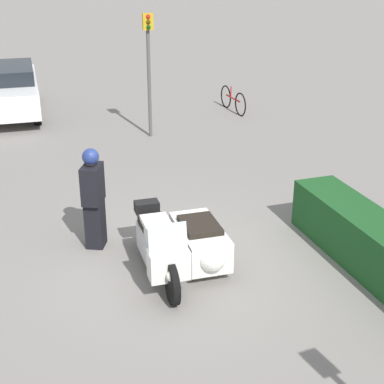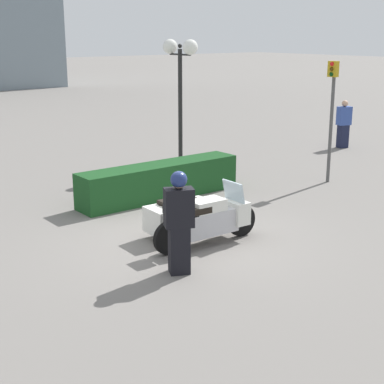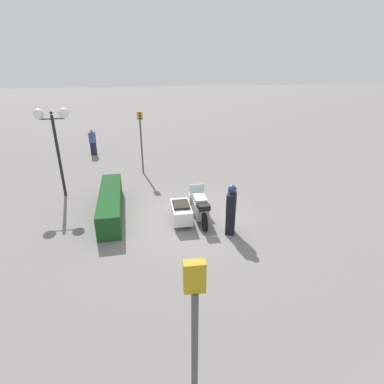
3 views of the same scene
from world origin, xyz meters
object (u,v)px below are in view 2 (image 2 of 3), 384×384
Objects in this scene: officer_rider at (179,220)px; traffic_light_near at (332,103)px; twin_lamp_post at (180,64)px; hedge_bush_curbside at (160,181)px; pedestrian_bystander at (344,124)px; police_motorcycle at (196,216)px.

traffic_light_near reaches higher than officer_rider.
traffic_light_near is (2.29, -3.52, -0.94)m from twin_lamp_post.
hedge_bush_curbside is 1.14× the size of twin_lamp_post.
officer_rider is 0.55× the size of traffic_light_near.
traffic_light_near reaches higher than pedestrian_bystander.
officer_rider is 7.84m from twin_lamp_post.
police_motorcycle is 10.75m from pedestrian_bystander.
police_motorcycle is at bearing 128.53° from pedestrian_bystander.
pedestrian_bystander is at bearing 8.94° from hedge_bush_curbside.
hedge_bush_curbside is 2.57× the size of pedestrian_bystander.
police_motorcycle is at bearing -124.06° from twin_lamp_post.
hedge_bush_curbside is at bearing 114.41° from pedestrian_bystander.
twin_lamp_post is 4.30m from traffic_light_near.
traffic_light_near is 1.94× the size of pedestrian_bystander.
officer_rider is 0.47× the size of twin_lamp_post.
traffic_light_near reaches higher than hedge_bush_curbside.
twin_lamp_post is at bearing 168.47° from officer_rider.
officer_rider reaches higher than police_motorcycle.
hedge_bush_curbside is 4.98m from traffic_light_near.
twin_lamp_post is 6.99m from pedestrian_bystander.
hedge_bush_curbside is at bearing 70.51° from police_motorcycle.
police_motorcycle is 1.34× the size of officer_rider.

